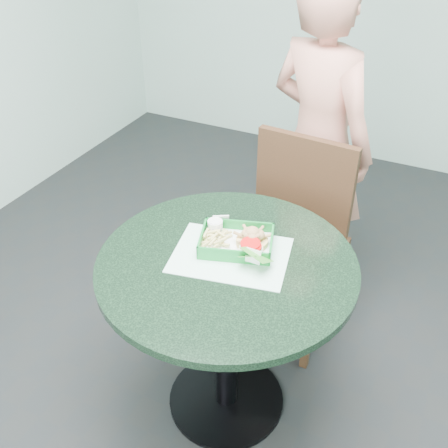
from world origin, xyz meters
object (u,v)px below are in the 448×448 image
at_px(crab_sandwich, 252,244).
at_px(dining_chair, 293,227).
at_px(diner_person, 320,135).
at_px(food_basket, 236,248).
at_px(sauce_ramekin, 222,225).
at_px(cafe_table, 227,301).

bearing_deg(crab_sandwich, dining_chair, 91.39).
bearing_deg(dining_chair, diner_person, 96.28).
xyz_separation_m(food_basket, sauce_ramekin, (-0.09, 0.06, 0.03)).
xyz_separation_m(dining_chair, diner_person, (-0.01, 0.33, 0.32)).
height_order(cafe_table, dining_chair, dining_chair).
height_order(food_basket, crab_sandwich, crab_sandwich).
height_order(diner_person, food_basket, diner_person).
height_order(diner_person, sauce_ramekin, diner_person).
bearing_deg(sauce_ramekin, diner_person, 81.47).
distance_m(dining_chair, sauce_ramekin, 0.56).
height_order(cafe_table, crab_sandwich, crab_sandwich).
bearing_deg(sauce_ramekin, dining_chair, 74.59).
height_order(dining_chair, diner_person, diner_person).
xyz_separation_m(dining_chair, sauce_ramekin, (-0.13, -0.47, 0.27)).
bearing_deg(diner_person, dining_chair, 114.72).
bearing_deg(crab_sandwich, cafe_table, -119.90).
bearing_deg(dining_chair, crab_sandwich, -83.95).
relative_size(crab_sandwich, sauce_ramekin, 2.04).
distance_m(food_basket, sauce_ramekin, 0.11).
distance_m(dining_chair, crab_sandwich, 0.59).
relative_size(dining_chair, sauce_ramekin, 16.63).
bearing_deg(crab_sandwich, diner_person, 91.48).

